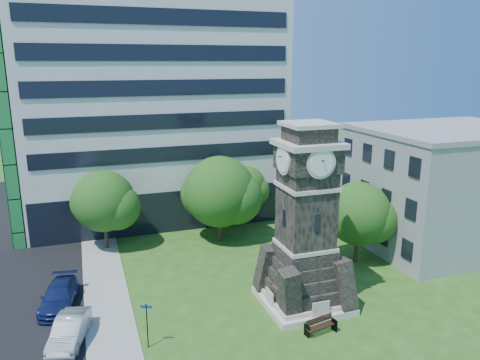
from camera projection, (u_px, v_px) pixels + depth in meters
name	position (u px, v px, depth m)	size (l,w,h in m)	color
ground	(273.00, 326.00, 28.81)	(160.00, 160.00, 0.00)	#265017
sidewalk	(109.00, 312.00, 30.39)	(3.00, 70.00, 0.06)	gray
clock_tower	(305.00, 229.00, 30.30)	(5.40, 5.40, 12.22)	beige
office_tall	(149.00, 78.00, 48.01)	(26.20, 15.11, 28.60)	silver
office_low	(448.00, 186.00, 41.18)	(15.20, 12.20, 10.40)	gray
car_street_mid	(69.00, 331.00, 26.98)	(1.58, 4.53, 1.49)	#93969A
car_street_north	(59.00, 296.00, 30.99)	(2.06, 5.06, 1.47)	#121D4F
car_east_lot	(443.00, 261.00, 36.75)	(2.14, 4.64, 1.29)	#45464A
park_bench	(320.00, 325.00, 27.97)	(1.96, 0.52, 1.01)	black
street_sign	(147.00, 321.00, 26.26)	(0.65, 0.07, 2.73)	black
tree_nw	(105.00, 203.00, 39.90)	(5.82, 5.29, 6.97)	#332114
tree_nc	(221.00, 194.00, 41.64)	(7.02, 6.39, 7.82)	#332114
tree_ne	(246.00, 187.00, 46.24)	(4.42, 4.01, 5.94)	#332114
tree_east	(359.00, 215.00, 37.31)	(5.63, 5.12, 6.66)	#332114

